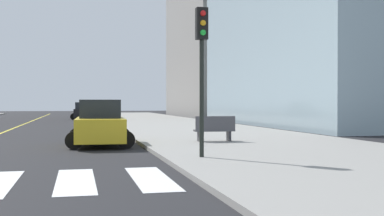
# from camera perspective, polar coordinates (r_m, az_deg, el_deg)

# --- Properties ---
(sidewalk_kerb_east) EXTENTS (10.00, 120.00, 0.15)m
(sidewalk_kerb_east) POSITION_cam_1_polar(r_m,az_deg,el_deg) (29.03, 2.15, -2.93)
(sidewalk_kerb_east) COLOR gray
(sidewalk_kerb_east) RESTS_ON ground
(lane_divider_paint) EXTENTS (0.16, 80.00, 0.01)m
(lane_divider_paint) POSITION_cam_1_polar(r_m,az_deg,el_deg) (48.20, -18.58, -1.64)
(lane_divider_paint) COLOR yellow
(lane_divider_paint) RESTS_ON ground
(parking_garage_concrete) EXTENTS (18.00, 24.00, 21.27)m
(parking_garage_concrete) POSITION_cam_1_polar(r_m,az_deg,el_deg) (70.76, 5.98, 7.71)
(parking_garage_concrete) COLOR gray
(parking_garage_concrete) RESTS_ON ground
(car_black_nearest) EXTENTS (2.76, 4.37, 1.94)m
(car_black_nearest) POSITION_cam_1_polar(r_m,az_deg,el_deg) (56.75, -12.56, -0.39)
(car_black_nearest) COLOR black
(car_black_nearest) RESTS_ON ground
(car_yellow_third) EXTENTS (2.89, 4.53, 1.99)m
(car_yellow_third) POSITION_cam_1_polar(r_m,az_deg,el_deg) (21.54, -10.62, -1.88)
(car_yellow_third) COLOR gold
(car_yellow_third) RESTS_ON ground
(traffic_light_near_corner) EXTENTS (0.36, 0.41, 4.70)m
(traffic_light_near_corner) POSITION_cam_1_polar(r_m,az_deg,el_deg) (15.51, 1.15, 6.51)
(traffic_light_near_corner) COLOR black
(traffic_light_near_corner) RESTS_ON sidewalk_kerb_east
(park_bench) EXTENTS (1.82, 0.61, 1.12)m
(park_bench) POSITION_cam_1_polar(r_m,az_deg,el_deg) (21.82, 2.64, -2.47)
(park_bench) COLOR #47474C
(park_bench) RESTS_ON sidewalk_kerb_east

